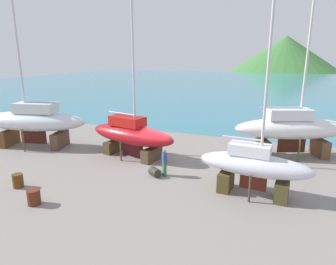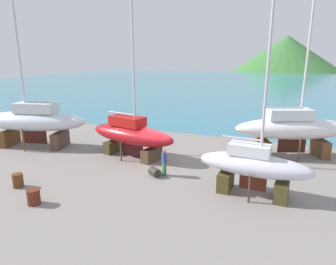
{
  "view_description": "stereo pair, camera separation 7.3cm",
  "coord_description": "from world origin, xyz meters",
  "px_view_note": "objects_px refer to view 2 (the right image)",
  "views": [
    {
      "loc": [
        8.21,
        -18.83,
        7.64
      ],
      "look_at": [
        0.56,
        0.7,
        2.18
      ],
      "focal_mm": 31.52,
      "sensor_mm": 36.0,
      "label": 1
    },
    {
      "loc": [
        8.28,
        -18.81,
        7.64
      ],
      "look_at": [
        0.56,
        0.7,
        2.18
      ],
      "focal_mm": 31.52,
      "sensor_mm": 36.0,
      "label": 2
    }
  ],
  "objects_px": {
    "barrel_tar_black": "(18,180)",
    "barrel_rust_far": "(155,172)",
    "worker": "(164,162)",
    "sailboat_mid_port": "(254,166)",
    "sailboat_far_slipway": "(131,134)",
    "barrel_by_slipway": "(34,197)",
    "sailboat_large_starboard": "(293,128)",
    "sailboat_small_center": "(33,121)"
  },
  "relations": [
    {
      "from": "worker",
      "to": "barrel_rust_far",
      "type": "xyz_separation_m",
      "value": [
        -0.54,
        -0.33,
        -0.64
      ]
    },
    {
      "from": "sailboat_far_slipway",
      "to": "barrel_rust_far",
      "type": "xyz_separation_m",
      "value": [
        3.3,
        -3.0,
        -1.52
      ]
    },
    {
      "from": "barrel_tar_black",
      "to": "barrel_rust_far",
      "type": "xyz_separation_m",
      "value": [
        6.94,
        4.52,
        -0.13
      ]
    },
    {
      "from": "worker",
      "to": "sailboat_large_starboard",
      "type": "bearing_deg",
      "value": -175.93
    },
    {
      "from": "worker",
      "to": "barrel_by_slipway",
      "type": "bearing_deg",
      "value": 11.86
    },
    {
      "from": "sailboat_far_slipway",
      "to": "barrel_tar_black",
      "type": "relative_size",
      "value": 16.33
    },
    {
      "from": "sailboat_large_starboard",
      "to": "barrel_rust_far",
      "type": "relative_size",
      "value": 17.88
    },
    {
      "from": "sailboat_mid_port",
      "to": "worker",
      "type": "bearing_deg",
      "value": 176.85
    },
    {
      "from": "barrel_rust_far",
      "to": "sailboat_large_starboard",
      "type": "bearing_deg",
      "value": 42.52
    },
    {
      "from": "barrel_tar_black",
      "to": "worker",
      "type": "bearing_deg",
      "value": 32.97
    },
    {
      "from": "sailboat_large_starboard",
      "to": "barrel_by_slipway",
      "type": "bearing_deg",
      "value": -154.82
    },
    {
      "from": "worker",
      "to": "sailboat_mid_port",
      "type": "bearing_deg",
      "value": 133.55
    },
    {
      "from": "barrel_rust_far",
      "to": "sailboat_small_center",
      "type": "bearing_deg",
      "value": 169.77
    },
    {
      "from": "worker",
      "to": "barrel_tar_black",
      "type": "xyz_separation_m",
      "value": [
        -7.48,
        -4.85,
        -0.5
      ]
    },
    {
      "from": "sailboat_far_slipway",
      "to": "barrel_by_slipway",
      "type": "bearing_deg",
      "value": -85.08
    },
    {
      "from": "sailboat_mid_port",
      "to": "barrel_rust_far",
      "type": "height_order",
      "value": "sailboat_mid_port"
    },
    {
      "from": "barrel_rust_far",
      "to": "worker",
      "type": "bearing_deg",
      "value": 31.1
    },
    {
      "from": "barrel_by_slipway",
      "to": "barrel_rust_far",
      "type": "distance_m",
      "value": 7.29
    },
    {
      "from": "worker",
      "to": "barrel_tar_black",
      "type": "distance_m",
      "value": 8.93
    },
    {
      "from": "sailboat_large_starboard",
      "to": "worker",
      "type": "xyz_separation_m",
      "value": [
        -7.74,
        -7.27,
        -1.31
      ]
    },
    {
      "from": "sailboat_far_slipway",
      "to": "barrel_by_slipway",
      "type": "distance_m",
      "value": 8.98
    },
    {
      "from": "sailboat_mid_port",
      "to": "barrel_rust_far",
      "type": "xyz_separation_m",
      "value": [
        -6.2,
        0.4,
        -1.46
      ]
    },
    {
      "from": "sailboat_mid_port",
      "to": "barrel_tar_black",
      "type": "height_order",
      "value": "sailboat_mid_port"
    },
    {
      "from": "sailboat_large_starboard",
      "to": "barrel_tar_black",
      "type": "bearing_deg",
      "value": -162.81
    },
    {
      "from": "sailboat_far_slipway",
      "to": "barrel_tar_black",
      "type": "xyz_separation_m",
      "value": [
        -3.64,
        -7.53,
        -1.38
      ]
    },
    {
      "from": "sailboat_far_slipway",
      "to": "worker",
      "type": "bearing_deg",
      "value": -22.65
    },
    {
      "from": "sailboat_far_slipway",
      "to": "worker",
      "type": "relative_size",
      "value": 7.72
    },
    {
      "from": "barrel_tar_black",
      "to": "sailboat_large_starboard",
      "type": "bearing_deg",
      "value": 38.53
    },
    {
      "from": "barrel_by_slipway",
      "to": "barrel_rust_far",
      "type": "relative_size",
      "value": 1.08
    },
    {
      "from": "worker",
      "to": "barrel_by_slipway",
      "type": "height_order",
      "value": "worker"
    },
    {
      "from": "sailboat_mid_port",
      "to": "barrel_rust_far",
      "type": "relative_size",
      "value": 14.49
    },
    {
      "from": "sailboat_small_center",
      "to": "worker",
      "type": "bearing_deg",
      "value": 157.59
    },
    {
      "from": "sailboat_far_slipway",
      "to": "barrel_by_slipway",
      "type": "height_order",
      "value": "sailboat_far_slipway"
    },
    {
      "from": "sailboat_mid_port",
      "to": "barrel_by_slipway",
      "type": "distance_m",
      "value": 11.99
    },
    {
      "from": "sailboat_large_starboard",
      "to": "sailboat_small_center",
      "type": "height_order",
      "value": "sailboat_small_center"
    },
    {
      "from": "sailboat_large_starboard",
      "to": "barrel_rust_far",
      "type": "bearing_deg",
      "value": -158.82
    },
    {
      "from": "sailboat_mid_port",
      "to": "worker",
      "type": "relative_size",
      "value": 6.28
    },
    {
      "from": "sailboat_mid_port",
      "to": "worker",
      "type": "distance_m",
      "value": 5.76
    },
    {
      "from": "sailboat_far_slipway",
      "to": "sailboat_small_center",
      "type": "distance_m",
      "value": 9.13
    },
    {
      "from": "sailboat_far_slipway",
      "to": "barrel_rust_far",
      "type": "bearing_deg",
      "value": -30.13
    },
    {
      "from": "sailboat_mid_port",
      "to": "barrel_rust_far",
      "type": "distance_m",
      "value": 6.38
    },
    {
      "from": "sailboat_large_starboard",
      "to": "barrel_by_slipway",
      "type": "relative_size",
      "value": 16.6
    }
  ]
}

